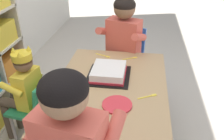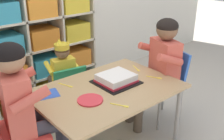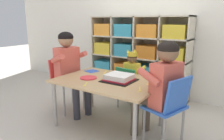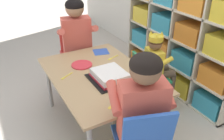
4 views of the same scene
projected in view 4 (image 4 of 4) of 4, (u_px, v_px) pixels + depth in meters
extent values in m
plane|color=#BCB2A3|center=(101.00, 123.00, 2.33)|extent=(16.00, 16.00, 0.00)
cube|color=beige|center=(193.00, 33.00, 2.73)|extent=(1.58, 0.01, 1.26)
cube|color=beige|center=(141.00, 18.00, 3.25)|extent=(0.02, 0.36, 1.26)
cube|color=beige|center=(159.00, 26.00, 2.95)|extent=(0.02, 0.36, 1.26)
cube|color=beige|center=(182.00, 36.00, 2.65)|extent=(0.02, 0.36, 1.26)
cube|color=beige|center=(210.00, 49.00, 2.35)|extent=(0.02, 0.36, 1.26)
cube|color=beige|center=(175.00, 83.00, 2.95)|extent=(1.58, 0.36, 0.02)
cube|color=beige|center=(178.00, 61.00, 2.80)|extent=(1.58, 0.36, 0.02)
cube|color=beige|center=(182.00, 36.00, 2.65)|extent=(1.58, 0.36, 0.02)
cube|color=beige|center=(186.00, 8.00, 2.50)|extent=(1.58, 0.36, 0.02)
cube|color=orange|center=(146.00, 58.00, 3.34)|extent=(0.30, 0.29, 0.19)
cube|color=orange|center=(164.00, 70.00, 3.04)|extent=(0.30, 0.29, 0.19)
cube|color=yellow|center=(186.00, 84.00, 2.74)|extent=(0.30, 0.29, 0.19)
cube|color=teal|center=(214.00, 102.00, 2.44)|extent=(0.30, 0.29, 0.19)
cube|color=teal|center=(147.00, 37.00, 3.19)|extent=(0.30, 0.29, 0.19)
cube|color=orange|center=(167.00, 47.00, 2.89)|extent=(0.30, 0.29, 0.19)
cube|color=teal|center=(191.00, 60.00, 2.59)|extent=(0.30, 0.29, 0.19)
cube|color=orange|center=(221.00, 76.00, 2.29)|extent=(0.30, 0.29, 0.19)
cube|color=yellow|center=(149.00, 14.00, 3.04)|extent=(0.30, 0.29, 0.19)
cube|color=teal|center=(170.00, 23.00, 2.74)|extent=(0.30, 0.29, 0.19)
cube|color=orange|center=(195.00, 33.00, 2.44)|extent=(0.30, 0.29, 0.19)
cube|color=orange|center=(201.00, 2.00, 2.29)|extent=(0.30, 0.29, 0.19)
cube|color=tan|center=(100.00, 75.00, 2.07)|extent=(1.13, 0.79, 0.02)
cylinder|color=#9E9993|center=(49.00, 85.00, 2.44)|extent=(0.04, 0.04, 0.53)
cylinder|color=#9E9993|center=(107.00, 70.00, 2.73)|extent=(0.04, 0.04, 0.53)
cylinder|color=#9E9993|center=(165.00, 121.00, 1.96)|extent=(0.04, 0.04, 0.53)
cube|color=#238451|center=(152.00, 77.00, 2.45)|extent=(0.37, 0.33, 0.03)
cube|color=#238451|center=(141.00, 68.00, 2.34)|extent=(0.31, 0.10, 0.24)
cylinder|color=gray|center=(166.00, 96.00, 2.45)|extent=(0.02, 0.02, 0.32)
cylinder|color=gray|center=(153.00, 83.00, 2.68)|extent=(0.02, 0.02, 0.32)
cylinder|color=gray|center=(147.00, 101.00, 2.39)|extent=(0.02, 0.02, 0.32)
cylinder|color=gray|center=(135.00, 86.00, 2.61)|extent=(0.02, 0.02, 0.32)
cube|color=yellow|center=(154.00, 63.00, 2.38)|extent=(0.22, 0.14, 0.29)
sphere|color=brown|center=(156.00, 43.00, 2.27)|extent=(0.13, 0.13, 0.13)
ellipsoid|color=#472D19|center=(156.00, 41.00, 2.27)|extent=(0.14, 0.14, 0.10)
cylinder|color=yellow|center=(156.00, 38.00, 2.25)|extent=(0.14, 0.14, 0.05)
cone|color=yellow|center=(162.00, 33.00, 2.25)|extent=(0.04, 0.04, 0.04)
cone|color=yellow|center=(157.00, 36.00, 2.18)|extent=(0.04, 0.04, 0.04)
cone|color=yellow|center=(151.00, 32.00, 2.27)|extent=(0.04, 0.04, 0.04)
cylinder|color=brown|center=(165.00, 75.00, 2.42)|extent=(0.10, 0.22, 0.07)
cylinder|color=brown|center=(158.00, 69.00, 2.52)|extent=(0.10, 0.22, 0.07)
cylinder|color=brown|center=(171.00, 89.00, 2.55)|extent=(0.06, 0.06, 0.34)
cylinder|color=brown|center=(165.00, 83.00, 2.65)|extent=(0.06, 0.06, 0.34)
cylinder|color=yellow|center=(165.00, 62.00, 2.26)|extent=(0.07, 0.18, 0.10)
cylinder|color=yellow|center=(152.00, 52.00, 2.46)|extent=(0.07, 0.18, 0.10)
cube|color=red|center=(78.00, 55.00, 2.69)|extent=(0.40, 0.43, 0.03)
cube|color=red|center=(75.00, 39.00, 2.75)|extent=(0.13, 0.35, 0.25)
cylinder|color=gray|center=(68.00, 80.00, 2.64)|extent=(0.02, 0.02, 0.42)
cylinder|color=gray|center=(95.00, 76.00, 2.72)|extent=(0.02, 0.02, 0.42)
cylinder|color=gray|center=(64.00, 69.00, 2.86)|extent=(0.02, 0.02, 0.42)
cylinder|color=gray|center=(90.00, 65.00, 2.95)|extent=(0.02, 0.02, 0.42)
cube|color=#D15647|center=(77.00, 37.00, 2.58)|extent=(0.22, 0.33, 0.42)
sphere|color=#997051|center=(75.00, 8.00, 2.43)|extent=(0.19, 0.19, 0.19)
ellipsoid|color=black|center=(74.00, 5.00, 2.42)|extent=(0.19, 0.19, 0.14)
cylinder|color=#33333D|center=(72.00, 59.00, 2.52)|extent=(0.31, 0.16, 0.10)
cylinder|color=#33333D|center=(89.00, 56.00, 2.57)|extent=(0.31, 0.16, 0.10)
cylinder|color=#33333D|center=(76.00, 86.00, 2.52)|extent=(0.08, 0.08, 0.44)
cylinder|color=#33333D|center=(93.00, 83.00, 2.56)|extent=(0.08, 0.08, 0.44)
cylinder|color=#D15647|center=(61.00, 32.00, 2.44)|extent=(0.26, 0.11, 0.14)
cylinder|color=#D15647|center=(93.00, 29.00, 2.53)|extent=(0.26, 0.11, 0.14)
cube|color=blue|center=(140.00, 137.00, 1.62)|extent=(0.39, 0.43, 0.03)
cube|color=blue|center=(149.00, 133.00, 1.43)|extent=(0.16, 0.33, 0.30)
cube|color=#D15647|center=(142.00, 112.00, 1.52)|extent=(0.25, 0.33, 0.42)
sphere|color=brown|center=(146.00, 69.00, 1.37)|extent=(0.19, 0.19, 0.19)
ellipsoid|color=black|center=(146.00, 65.00, 1.35)|extent=(0.19, 0.19, 0.14)
cylinder|color=brown|center=(146.00, 117.00, 1.75)|extent=(0.32, 0.19, 0.10)
cylinder|color=brown|center=(122.00, 120.00, 1.72)|extent=(0.32, 0.19, 0.10)
cylinder|color=brown|center=(139.00, 127.00, 1.99)|extent=(0.08, 0.08, 0.40)
cylinder|color=brown|center=(118.00, 130.00, 1.96)|extent=(0.08, 0.08, 0.40)
cylinder|color=#D15647|center=(166.00, 92.00, 1.55)|extent=(0.26, 0.14, 0.14)
cylinder|color=#D15647|center=(114.00, 97.00, 1.50)|extent=(0.26, 0.14, 0.14)
cube|color=black|center=(110.00, 79.00, 1.98)|extent=(0.33, 0.31, 0.01)
cube|color=white|center=(110.00, 75.00, 1.96)|extent=(0.27, 0.24, 0.07)
cube|color=red|center=(110.00, 78.00, 1.98)|extent=(0.28, 0.25, 0.02)
cylinder|color=#DB333D|center=(82.00, 65.00, 2.20)|extent=(0.19, 0.19, 0.01)
cube|color=#3356B7|center=(101.00, 52.00, 2.46)|extent=(0.18, 0.18, 0.00)
cube|color=yellow|center=(115.00, 57.00, 2.36)|extent=(0.04, 0.10, 0.00)
cube|color=yellow|center=(110.00, 59.00, 2.31)|extent=(0.03, 0.04, 0.00)
cube|color=yellow|center=(116.00, 103.00, 1.70)|extent=(0.05, 0.09, 0.00)
cube|color=yellow|center=(110.00, 107.00, 1.65)|extent=(0.03, 0.04, 0.00)
cube|color=yellow|center=(147.00, 96.00, 1.77)|extent=(0.05, 0.10, 0.00)
cube|color=yellow|center=(137.00, 97.00, 1.76)|extent=(0.03, 0.04, 0.00)
cube|color=yellow|center=(69.00, 75.00, 2.05)|extent=(0.06, 0.09, 0.00)
cube|color=yellow|center=(63.00, 78.00, 2.00)|extent=(0.03, 0.04, 0.00)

